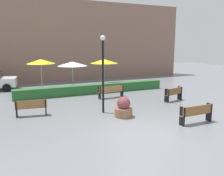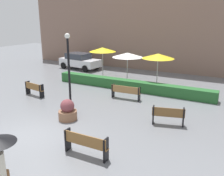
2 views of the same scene
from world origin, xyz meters
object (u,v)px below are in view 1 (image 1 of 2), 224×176
(lamp_post, at_px, (103,67))
(patio_umbrella_yellow_far, at_px, (104,61))
(bench_far_left, at_px, (31,107))
(patio_umbrella_white, at_px, (72,64))
(bench_far_right, at_px, (174,93))
(bench_back_row, at_px, (111,91))
(planter_pot, at_px, (124,108))
(bench_near_right, at_px, (197,113))
(patio_umbrella_yellow, at_px, (41,61))

(lamp_post, relative_size, patio_umbrella_yellow_far, 1.68)
(bench_far_left, xyz_separation_m, patio_umbrella_yellow_far, (6.47, 5.73, 1.81))
(patio_umbrella_white, bearing_deg, bench_far_right, -51.63)
(bench_far_right, bearing_deg, bench_back_row, 143.30)
(bench_far_left, distance_m, planter_pot, 4.85)
(patio_umbrella_white, bearing_deg, planter_pot, -86.43)
(bench_near_right, bearing_deg, bench_far_right, 64.90)
(lamp_post, xyz_separation_m, patio_umbrella_yellow_far, (2.77, 6.66, -0.23))
(patio_umbrella_yellow_far, bearing_deg, lamp_post, -112.56)
(bench_far_left, relative_size, planter_pot, 1.50)
(bench_far_left, distance_m, bench_far_right, 9.01)
(bench_far_right, bearing_deg, patio_umbrella_yellow_far, 112.79)
(bench_far_left, distance_m, bench_back_row, 6.01)
(bench_near_right, bearing_deg, bench_back_row, 102.65)
(lamp_post, distance_m, patio_umbrella_white, 7.11)
(lamp_post, bearing_deg, bench_far_right, 6.55)
(bench_back_row, distance_m, patio_umbrella_yellow_far, 4.04)
(bench_far_right, height_order, lamp_post, lamp_post)
(patio_umbrella_yellow, relative_size, patio_umbrella_white, 1.08)
(bench_far_right, height_order, planter_pot, planter_pot)
(patio_umbrella_white, xyz_separation_m, patio_umbrella_yellow_far, (2.60, -0.44, 0.16))
(bench_far_left, height_order, lamp_post, lamp_post)
(bench_back_row, bearing_deg, patio_umbrella_yellow, 134.27)
(lamp_post, distance_m, patio_umbrella_yellow, 7.74)
(patio_umbrella_yellow, xyz_separation_m, patio_umbrella_white, (2.42, -0.30, -0.24))
(bench_back_row, height_order, planter_pot, planter_pot)
(bench_back_row, height_order, patio_umbrella_yellow, patio_umbrella_yellow)
(planter_pot, bearing_deg, patio_umbrella_yellow, 108.97)
(bench_back_row, relative_size, planter_pot, 1.78)
(bench_near_right, relative_size, patio_umbrella_white, 0.75)
(bench_near_right, height_order, lamp_post, lamp_post)
(patio_umbrella_yellow_far, bearing_deg, patio_umbrella_yellow, 171.57)
(patio_umbrella_white, distance_m, patio_umbrella_yellow_far, 2.64)
(bench_back_row, distance_m, planter_pot, 4.46)
(lamp_post, bearing_deg, planter_pot, -58.91)
(patio_umbrella_yellow, bearing_deg, patio_umbrella_yellow_far, -8.43)
(bench_back_row, relative_size, patio_umbrella_yellow, 0.74)
(bench_near_right, relative_size, planter_pot, 1.68)
(bench_far_right, bearing_deg, bench_near_right, -115.10)
(bench_far_left, height_order, bench_back_row, bench_far_left)
(bench_back_row, xyz_separation_m, lamp_post, (-1.88, -3.17, 2.04))
(bench_near_right, bearing_deg, patio_umbrella_yellow_far, 93.44)
(bench_near_right, height_order, patio_umbrella_white, patio_umbrella_white)
(bench_far_left, bearing_deg, planter_pot, -25.24)
(bench_far_left, xyz_separation_m, patio_umbrella_white, (3.87, 6.17, 1.65))
(patio_umbrella_white, bearing_deg, bench_far_left, -122.08)
(bench_far_left, xyz_separation_m, bench_far_right, (9.01, -0.32, 0.01))
(patio_umbrella_yellow, height_order, patio_umbrella_white, patio_umbrella_yellow)
(bench_far_left, height_order, patio_umbrella_white, patio_umbrella_white)
(bench_far_right, xyz_separation_m, bench_back_row, (-3.43, 2.56, -0.02))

